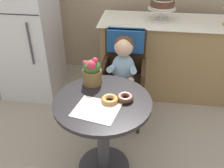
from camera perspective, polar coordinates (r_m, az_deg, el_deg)
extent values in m
plane|color=gray|center=(2.32, -1.81, -18.20)|extent=(8.00, 8.00, 0.00)
cylinder|color=black|center=(1.83, -2.19, -4.12)|extent=(0.72, 0.72, 0.03)
cylinder|color=#333338|center=(2.06, -1.98, -12.15)|extent=(0.10, 0.10, 0.69)
cylinder|color=#333338|center=(2.31, -1.81, -18.04)|extent=(0.44, 0.44, 0.02)
cube|color=#332114|center=(2.48, 2.50, 0.23)|extent=(0.42, 0.42, 0.04)
cube|color=#332114|center=(2.52, 3.06, 7.38)|extent=(0.40, 0.04, 0.46)
cube|color=#332114|center=(2.44, -1.89, 2.77)|extent=(0.04, 0.38, 0.18)
cube|color=#332114|center=(2.41, 7.06, 2.15)|extent=(0.04, 0.38, 0.18)
cube|color=#1E4C8C|center=(2.47, 3.14, 9.90)|extent=(0.36, 0.11, 0.22)
cylinder|color=#332114|center=(2.49, -2.18, -6.47)|extent=(0.03, 0.03, 0.45)
cylinder|color=#332114|center=(2.47, 6.14, -7.15)|extent=(0.03, 0.03, 0.45)
cylinder|color=#332114|center=(2.78, -0.96, -1.82)|extent=(0.03, 0.03, 0.45)
cylinder|color=#332114|center=(2.76, 6.47, -2.38)|extent=(0.03, 0.03, 0.45)
ellipsoid|color=#8CADCC|center=(2.37, 2.55, 3.48)|extent=(0.22, 0.16, 0.30)
sphere|color=#E0B293|center=(2.26, 2.67, 8.38)|extent=(0.17, 0.17, 0.17)
ellipsoid|color=#4C2D19|center=(2.27, 2.73, 9.09)|extent=(0.17, 0.17, 0.14)
cylinder|color=#8CADCC|center=(2.28, -0.02, 3.67)|extent=(0.08, 0.23, 0.13)
sphere|color=#E0B293|center=(2.25, -0.04, 1.15)|extent=(0.06, 0.06, 0.06)
cylinder|color=#8CADCC|center=(2.26, 4.76, 3.34)|extent=(0.08, 0.23, 0.13)
sphere|color=#E0B293|center=(2.23, 4.31, 0.84)|extent=(0.06, 0.06, 0.06)
cylinder|color=#3F4760|center=(2.36, 0.97, 0.30)|extent=(0.09, 0.22, 0.09)
cylinder|color=#3F4760|center=(2.37, 0.62, -4.58)|extent=(0.08, 0.08, 0.26)
cylinder|color=#3F4760|center=(2.35, 3.63, 0.11)|extent=(0.09, 0.22, 0.09)
cylinder|color=#3F4760|center=(2.36, 3.27, -4.79)|extent=(0.08, 0.08, 0.26)
cube|color=white|center=(1.73, -3.56, -5.85)|extent=(0.34, 0.31, 0.00)
torus|color=#4C2D19|center=(1.81, 2.99, -3.14)|extent=(0.12, 0.12, 0.04)
torus|color=pink|center=(1.81, 3.00, -2.85)|extent=(0.10, 0.10, 0.02)
torus|color=#AD7542|center=(1.79, -0.51, -3.59)|extent=(0.12, 0.12, 0.04)
torus|color=gold|center=(1.79, -0.51, -3.34)|extent=(0.11, 0.11, 0.02)
cylinder|color=brown|center=(1.99, -4.49, 1.68)|extent=(0.15, 0.15, 0.12)
ellipsoid|color=#38662D|center=(1.94, -4.61, 3.96)|extent=(0.14, 0.13, 0.10)
sphere|color=#D82D4C|center=(1.91, -3.90, 5.34)|extent=(0.05, 0.05, 0.05)
sphere|color=#D82D4C|center=(1.98, -4.38, 4.56)|extent=(0.06, 0.06, 0.06)
sphere|color=#D82D4C|center=(1.94, -6.06, 4.68)|extent=(0.05, 0.05, 0.05)
sphere|color=#D82D4C|center=(1.88, -4.68, 4.30)|extent=(0.07, 0.07, 0.07)
cube|color=#93754C|center=(3.07, 12.28, 5.81)|extent=(1.50, 0.56, 0.90)
cube|color=white|center=(2.90, 13.32, 13.69)|extent=(1.56, 0.62, 0.01)
cylinder|color=silver|center=(2.89, 10.97, 14.07)|extent=(0.16, 0.16, 0.01)
cylinder|color=silver|center=(2.87, 11.11, 15.30)|extent=(0.03, 0.03, 0.12)
cylinder|color=silver|center=(2.85, 11.25, 16.52)|extent=(0.30, 0.30, 0.01)
cylinder|color=#4C2D1E|center=(2.84, 11.34, 17.33)|extent=(0.26, 0.25, 0.08)
cylinder|color=white|center=(2.85, 11.28, 16.82)|extent=(0.26, 0.26, 0.01)
cylinder|color=white|center=(2.83, 11.45, 18.25)|extent=(0.21, 0.21, 0.01)
cube|color=silver|center=(3.01, -19.12, 12.57)|extent=(0.64, 0.60, 1.70)
cube|color=black|center=(2.70, -22.59, 14.44)|extent=(0.63, 0.01, 0.01)
cylinder|color=#3F3F44|center=(2.70, -18.10, 8.56)|extent=(0.02, 0.02, 0.45)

